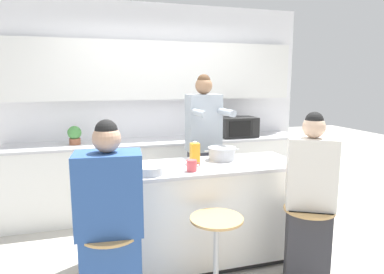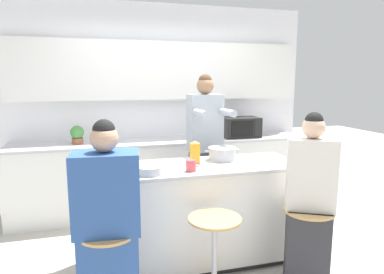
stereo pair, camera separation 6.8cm
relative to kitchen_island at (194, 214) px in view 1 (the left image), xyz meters
The scene contains 17 objects.
ground_plane 0.48m from the kitchen_island, ahead, with size 16.00×16.00×0.00m, color #B2ADA3.
wall_back 2.00m from the kitchen_island, 90.00° to the left, with size 4.12×0.22×2.70m.
back_counter 1.40m from the kitchen_island, 90.00° to the left, with size 3.82×0.62×0.94m.
kitchen_island is the anchor object (origin of this frame).
bar_stool_leftmost 1.00m from the kitchen_island, 142.53° to the right, with size 0.41×0.41×0.67m.
bar_stool_center 0.59m from the kitchen_island, 90.00° to the right, with size 0.41×0.41×0.67m.
bar_stool_rightmost 1.01m from the kitchen_island, 38.14° to the right, with size 0.41×0.41×0.67m.
person_cooking 0.83m from the kitchen_island, 64.40° to the left, with size 0.38×0.57×1.77m.
person_wrapped_blanket 1.02m from the kitchen_island, 142.50° to the right, with size 0.47×0.33×1.45m.
person_seated_near 1.02m from the kitchen_island, 37.06° to the right, with size 0.44×0.39×1.46m.
cooking_pot 0.63m from the kitchen_island, 22.72° to the left, with size 0.36×0.27×0.12m.
fruit_bowl 0.68m from the kitchen_island, 157.10° to the right, with size 0.22×0.22×0.07m.
coffee_cup_near 0.55m from the kitchen_island, 112.87° to the right, with size 0.12×0.09×0.10m.
banana_bunch 0.87m from the kitchen_island, behind, with size 0.19×0.13×0.06m.
juice_carton 0.57m from the kitchen_island, 68.45° to the left, with size 0.08×0.08×0.20m.
microwave 1.81m from the kitchen_island, 52.55° to the left, with size 0.49×0.35×0.27m.
potted_plant 1.85m from the kitchen_island, 127.48° to the left, with size 0.16×0.16×0.22m.
Camera 1 is at (-0.89, -2.88, 1.70)m, focal length 32.00 mm.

